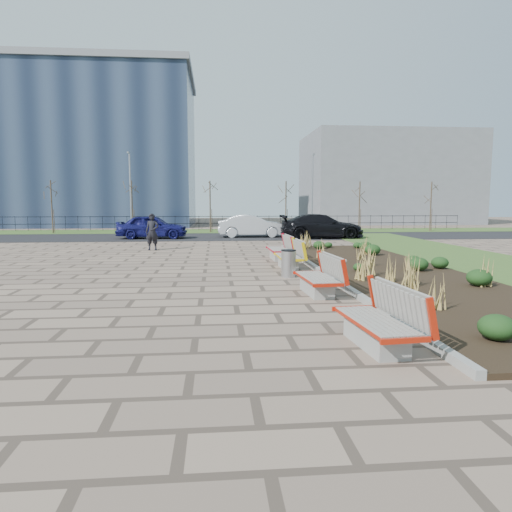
{
  "coord_description": "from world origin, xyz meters",
  "views": [
    {
      "loc": [
        0.37,
        -9.61,
        2.4
      ],
      "look_at": [
        1.5,
        3.0,
        0.9
      ],
      "focal_mm": 32.0,
      "sensor_mm": 36.0,
      "label": 1
    }
  ],
  "objects": [
    {
      "name": "bench_d",
      "position": [
        3.0,
        9.18,
        0.5
      ],
      "size": [
        0.95,
        2.12,
        1.0
      ],
      "primitive_type": null,
      "rotation": [
        0.0,
        0.0,
        0.03
      ],
      "color": "red",
      "rests_on": "ground"
    },
    {
      "name": "bench_b",
      "position": [
        3.0,
        1.96,
        0.5
      ],
      "size": [
        1.02,
        2.15,
        1.0
      ],
      "primitive_type": null,
      "rotation": [
        0.0,
        0.0,
        0.06
      ],
      "color": "red",
      "rests_on": "ground"
    },
    {
      "name": "road",
      "position": [
        0.0,
        22.0,
        0.01
      ],
      "size": [
        80.0,
        7.0,
        0.02
      ],
      "primitive_type": "cube",
      "color": "black",
      "rests_on": "ground"
    },
    {
      "name": "car_silver",
      "position": [
        2.86,
        21.44,
        0.78
      ],
      "size": [
        4.62,
        1.64,
        1.52
      ],
      "primitive_type": "imported",
      "rotation": [
        0.0,
        0.0,
        1.58
      ],
      "color": "#B8BBC1",
      "rests_on": "road"
    },
    {
      "name": "building_grey",
      "position": [
        20.0,
        42.0,
        5.0
      ],
      "size": [
        18.0,
        12.0,
        10.0
      ],
      "primitive_type": "cube",
      "color": "slate",
      "rests_on": "ground"
    },
    {
      "name": "tree_c",
      "position": [
        0.0,
        26.5,
        2.04
      ],
      "size": [
        1.4,
        1.4,
        4.0
      ],
      "primitive_type": null,
      "color": "#4C3D2D",
      "rests_on": "grass_verge_far"
    },
    {
      "name": "tree_b",
      "position": [
        -6.0,
        26.5,
        2.04
      ],
      "size": [
        1.4,
        1.4,
        4.0
      ],
      "primitive_type": null,
      "color": "#4C3D2D",
      "rests_on": "grass_verge_far"
    },
    {
      "name": "planting_bed",
      "position": [
        6.25,
        5.0,
        0.05
      ],
      "size": [
        4.5,
        18.0,
        0.1
      ],
      "primitive_type": "cube",
      "color": "black",
      "rests_on": "ground"
    },
    {
      "name": "tree_e",
      "position": [
        12.0,
        26.5,
        2.04
      ],
      "size": [
        1.4,
        1.4,
        4.0
      ],
      "primitive_type": null,
      "color": "#4C3D2D",
      "rests_on": "grass_verge_far"
    },
    {
      "name": "lamp_east",
      "position": [
        8.0,
        26.0,
        3.04
      ],
      "size": [
        0.24,
        0.6,
        6.0
      ],
      "primitive_type": null,
      "color": "gray",
      "rests_on": "grass_verge_far"
    },
    {
      "name": "car_black",
      "position": [
        7.39,
        20.06,
        0.81
      ],
      "size": [
        5.59,
        2.51,
        1.59
      ],
      "primitive_type": "imported",
      "rotation": [
        0.0,
        0.0,
        1.52
      ],
      "color": "black",
      "rests_on": "road"
    },
    {
      "name": "litter_bin",
      "position": [
        2.7,
        4.71,
        0.43
      ],
      "size": [
        0.46,
        0.46,
        0.87
      ],
      "primitive_type": "cylinder",
      "color": "#B2B2B7",
      "rests_on": "ground"
    },
    {
      "name": "pedestrian",
      "position": [
        -2.76,
        13.51,
        0.92
      ],
      "size": [
        0.72,
        0.52,
        1.84
      ],
      "primitive_type": "imported",
      "rotation": [
        0.0,
        0.0,
        -0.13
      ],
      "color": "black",
      "rests_on": "ground"
    },
    {
      "name": "grass_verge_far",
      "position": [
        0.0,
        28.0,
        0.02
      ],
      "size": [
        80.0,
        5.0,
        0.04
      ],
      "primitive_type": "cube",
      "color": "#33511E",
      "rests_on": "ground"
    },
    {
      "name": "tree_a",
      "position": [
        -12.0,
        26.5,
        2.04
      ],
      "size": [
        1.4,
        1.4,
        4.0
      ],
      "primitive_type": null,
      "color": "#4C3D2D",
      "rests_on": "grass_verge_far"
    },
    {
      "name": "ground",
      "position": [
        0.0,
        0.0,
        0.0
      ],
      "size": [
        120.0,
        120.0,
        0.0
      ],
      "primitive_type": "plane",
      "color": "#7E6856",
      "rests_on": "ground"
    },
    {
      "name": "planting_curb",
      "position": [
        3.92,
        5.0,
        0.07
      ],
      "size": [
        0.16,
        18.0,
        0.15
      ],
      "primitive_type": "cube",
      "color": "gray",
      "rests_on": "ground"
    },
    {
      "name": "car_blue",
      "position": [
        -3.75,
        20.82,
        0.79
      ],
      "size": [
        4.61,
        1.98,
        1.55
      ],
      "primitive_type": "imported",
      "rotation": [
        0.0,
        0.0,
        1.54
      ],
      "color": "#131353",
      "rests_on": "road"
    },
    {
      "name": "bench_c",
      "position": [
        3.0,
        6.69,
        0.5
      ],
      "size": [
        0.9,
        2.1,
        1.0
      ],
      "primitive_type": null,
      "rotation": [
        0.0,
        0.0,
        -0.0
      ],
      "color": "#E7B80C",
      "rests_on": "ground"
    },
    {
      "name": "tree_d",
      "position": [
        6.0,
        26.5,
        2.04
      ],
      "size": [
        1.4,
        1.4,
        4.0
      ],
      "primitive_type": null,
      "color": "#4C3D2D",
      "rests_on": "grass_verge_far"
    },
    {
      "name": "lamp_west",
      "position": [
        -6.0,
        26.0,
        3.04
      ],
      "size": [
        0.24,
        0.6,
        6.0
      ],
      "primitive_type": null,
      "color": "gray",
      "rests_on": "grass_verge_far"
    },
    {
      "name": "tree_f",
      "position": [
        18.0,
        26.5,
        2.04
      ],
      "size": [
        1.4,
        1.4,
        4.0
      ],
      "primitive_type": null,
      "color": "#4C3D2D",
      "rests_on": "grass_verge_far"
    },
    {
      "name": "bench_a",
      "position": [
        3.0,
        -2.44,
        0.5
      ],
      "size": [
        1.07,
        2.17,
        1.0
      ],
      "primitive_type": null,
      "rotation": [
        0.0,
        0.0,
        0.08
      ],
      "color": "red",
      "rests_on": "ground"
    },
    {
      "name": "railing_fence",
      "position": [
        0.0,
        29.5,
        0.64
      ],
      "size": [
        44.0,
        0.1,
        1.2
      ],
      "primitive_type": null,
      "color": "black",
      "rests_on": "grass_verge_far"
    }
  ]
}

